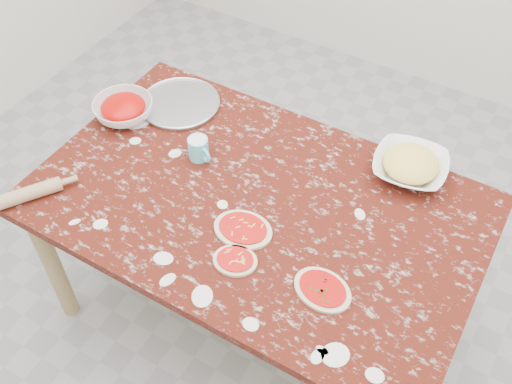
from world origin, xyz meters
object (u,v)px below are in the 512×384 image
object	(u,v)px
pizza_tray	(180,104)
sauce_bowl	(124,110)
cheese_bowl	(410,167)
rolling_pin	(25,195)
worktable	(256,216)
flour_mug	(199,149)

from	to	relation	value
pizza_tray	sauce_bowl	xyz separation A→B (m)	(-0.15, -0.18, 0.03)
sauce_bowl	cheese_bowl	xyz separation A→B (m)	(1.12, 0.29, -0.00)
rolling_pin	worktable	bearing A→B (deg)	29.89
flour_mug	rolling_pin	size ratio (longest dim) A/B	0.43
cheese_bowl	flour_mug	size ratio (longest dim) A/B	2.42
pizza_tray	sauce_bowl	world-z (taller)	sauce_bowl
cheese_bowl	flour_mug	distance (m)	0.79
pizza_tray	cheese_bowl	xyz separation A→B (m)	(0.97, 0.11, 0.03)
flour_mug	rolling_pin	world-z (taller)	flour_mug
sauce_bowl	worktable	bearing A→B (deg)	-10.03
sauce_bowl	flour_mug	world-z (taller)	flour_mug
rolling_pin	pizza_tray	bearing A→B (deg)	76.50
cheese_bowl	flour_mug	bearing A→B (deg)	-155.66
cheese_bowl	rolling_pin	world-z (taller)	cheese_bowl
worktable	cheese_bowl	distance (m)	0.60
pizza_tray	cheese_bowl	bearing A→B (deg)	6.53
pizza_tray	cheese_bowl	size ratio (longest dim) A/B	1.20
pizza_tray	flour_mug	bearing A→B (deg)	-41.29
cheese_bowl	flour_mug	xyz separation A→B (m)	(-0.72, -0.33, 0.01)
rolling_pin	cheese_bowl	bearing A→B (deg)	35.82
pizza_tray	sauce_bowl	size ratio (longest dim) A/B	1.36
worktable	sauce_bowl	size ratio (longest dim) A/B	6.64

